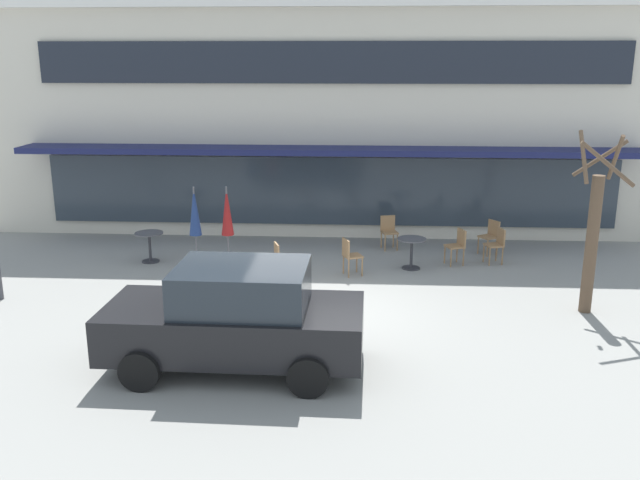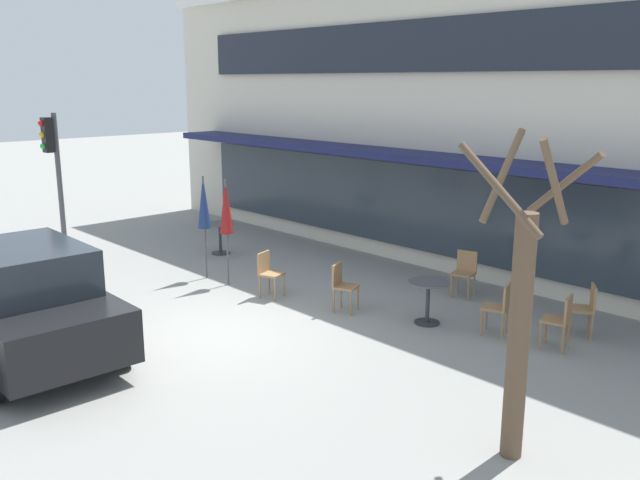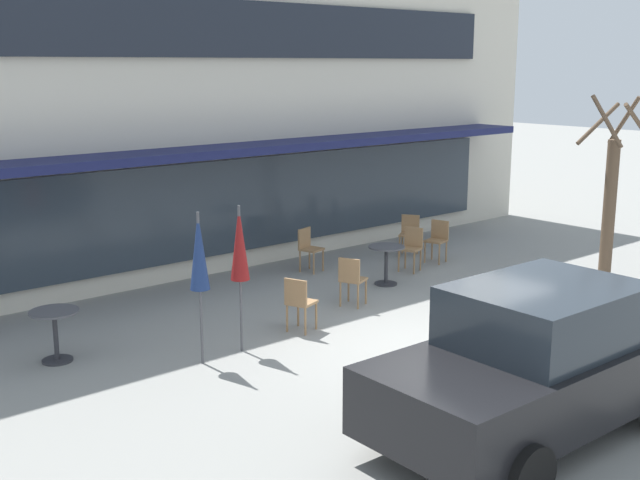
{
  "view_description": "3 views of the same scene",
  "coord_description": "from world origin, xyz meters",
  "px_view_note": "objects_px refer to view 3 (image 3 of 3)",
  "views": [
    {
      "loc": [
        0.86,
        -12.69,
        4.98
      ],
      "look_at": [
        -0.03,
        2.25,
        0.93
      ],
      "focal_mm": 38.0,
      "sensor_mm": 36.0,
      "label": 1
    },
    {
      "loc": [
        9.03,
        -5.79,
        4.12
      ],
      "look_at": [
        0.08,
        2.51,
        1.24
      ],
      "focal_mm": 38.0,
      "sensor_mm": 36.0,
      "label": 2
    },
    {
      "loc": [
        -8.56,
        -7.39,
        4.19
      ],
      "look_at": [
        0.21,
        2.86,
        1.21
      ],
      "focal_mm": 45.0,
      "sensor_mm": 36.0,
      "label": 3
    }
  ],
  "objects_px": {
    "cafe_table_near_wall": "(386,259)",
    "cafe_table_streetside": "(55,327)",
    "cafe_chair_5": "(308,246)",
    "cafe_chair_0": "(411,246)",
    "patio_umbrella_cream_folded": "(199,252)",
    "cafe_chair_3": "(409,232)",
    "cafe_chair_1": "(299,300)",
    "cafe_chair_2": "(438,238)",
    "cafe_chair_4": "(352,278)",
    "patio_umbrella_green_folded": "(240,244)",
    "street_tree": "(610,199)",
    "parked_sedan": "(537,362)"
  },
  "relations": [
    {
      "from": "cafe_table_near_wall",
      "to": "patio_umbrella_cream_folded",
      "type": "distance_m",
      "value": 5.23
    },
    {
      "from": "cafe_chair_1",
      "to": "parked_sedan",
      "type": "bearing_deg",
      "value": -92.61
    },
    {
      "from": "cafe_table_streetside",
      "to": "cafe_chair_3",
      "type": "xyz_separation_m",
      "value": [
        8.64,
        1.22,
        0.01
      ]
    },
    {
      "from": "patio_umbrella_green_folded",
      "to": "patio_umbrella_cream_folded",
      "type": "height_order",
      "value": "same"
    },
    {
      "from": "cafe_chair_4",
      "to": "street_tree",
      "type": "relative_size",
      "value": 0.25
    },
    {
      "from": "cafe_table_near_wall",
      "to": "cafe_table_streetside",
      "type": "bearing_deg",
      "value": 178.43
    },
    {
      "from": "cafe_chair_3",
      "to": "street_tree",
      "type": "xyz_separation_m",
      "value": [
        1.17,
        -4.09,
        1.13
      ]
    },
    {
      "from": "cafe_table_streetside",
      "to": "parked_sedan",
      "type": "relative_size",
      "value": 0.18
    },
    {
      "from": "patio_umbrella_cream_folded",
      "to": "cafe_chair_1",
      "type": "bearing_deg",
      "value": 4.97
    },
    {
      "from": "street_tree",
      "to": "cafe_table_near_wall",
      "type": "bearing_deg",
      "value": 140.97
    },
    {
      "from": "cafe_chair_3",
      "to": "cafe_chair_0",
      "type": "bearing_deg",
      "value": -135.12
    },
    {
      "from": "cafe_chair_3",
      "to": "cafe_chair_4",
      "type": "xyz_separation_m",
      "value": [
        -3.62,
        -2.02,
        0.0
      ]
    },
    {
      "from": "cafe_chair_3",
      "to": "parked_sedan",
      "type": "relative_size",
      "value": 0.21
    },
    {
      "from": "cafe_chair_1",
      "to": "street_tree",
      "type": "height_order",
      "value": "street_tree"
    },
    {
      "from": "cafe_chair_2",
      "to": "cafe_chair_4",
      "type": "relative_size",
      "value": 1.0
    },
    {
      "from": "cafe_chair_1",
      "to": "cafe_chair_5",
      "type": "distance_m",
      "value": 3.83
    },
    {
      "from": "cafe_chair_5",
      "to": "street_tree",
      "type": "relative_size",
      "value": 0.25
    },
    {
      "from": "cafe_chair_5",
      "to": "cafe_chair_2",
      "type": "bearing_deg",
      "value": -24.25
    },
    {
      "from": "cafe_table_streetside",
      "to": "patio_umbrella_cream_folded",
      "type": "bearing_deg",
      "value": -42.84
    },
    {
      "from": "cafe_table_near_wall",
      "to": "cafe_chair_4",
      "type": "distance_m",
      "value": 1.6
    },
    {
      "from": "cafe_table_near_wall",
      "to": "cafe_chair_1",
      "type": "xyz_separation_m",
      "value": [
        -3.04,
        -1.09,
        0.01
      ]
    },
    {
      "from": "cafe_chair_3",
      "to": "cafe_chair_4",
      "type": "distance_m",
      "value": 4.15
    },
    {
      "from": "cafe_table_near_wall",
      "to": "patio_umbrella_cream_folded",
      "type": "bearing_deg",
      "value": -165.83
    },
    {
      "from": "cafe_chair_5",
      "to": "cafe_chair_0",
      "type": "bearing_deg",
      "value": -39.27
    },
    {
      "from": "cafe_table_near_wall",
      "to": "street_tree",
      "type": "distance_m",
      "value": 4.42
    },
    {
      "from": "cafe_table_near_wall",
      "to": "cafe_chair_1",
      "type": "relative_size",
      "value": 0.85
    },
    {
      "from": "cafe_table_streetside",
      "to": "cafe_chair_4",
      "type": "relative_size",
      "value": 0.85
    },
    {
      "from": "patio_umbrella_cream_folded",
      "to": "cafe_chair_3",
      "type": "height_order",
      "value": "patio_umbrella_cream_folded"
    },
    {
      "from": "cafe_table_streetside",
      "to": "cafe_chair_1",
      "type": "relative_size",
      "value": 0.85
    },
    {
      "from": "patio_umbrella_green_folded",
      "to": "patio_umbrella_cream_folded",
      "type": "xyz_separation_m",
      "value": [
        -0.72,
        -0.06,
        0.0
      ]
    },
    {
      "from": "patio_umbrella_green_folded",
      "to": "cafe_chair_5",
      "type": "relative_size",
      "value": 2.47
    },
    {
      "from": "patio_umbrella_cream_folded",
      "to": "cafe_chair_0",
      "type": "xyz_separation_m",
      "value": [
        6.11,
        1.67,
        -1.1
      ]
    },
    {
      "from": "patio_umbrella_green_folded",
      "to": "street_tree",
      "type": "distance_m",
      "value": 7.7
    },
    {
      "from": "cafe_chair_4",
      "to": "cafe_table_near_wall",
      "type": "bearing_deg",
      "value": 22.62
    },
    {
      "from": "patio_umbrella_cream_folded",
      "to": "cafe_chair_2",
      "type": "xyz_separation_m",
      "value": [
        7.1,
        1.83,
        -1.1
      ]
    },
    {
      "from": "cafe_chair_2",
      "to": "cafe_chair_1",
      "type": "bearing_deg",
      "value": -162.21
    },
    {
      "from": "cafe_table_streetside",
      "to": "parked_sedan",
      "type": "distance_m",
      "value": 6.66
    },
    {
      "from": "cafe_chair_5",
      "to": "patio_umbrella_cream_folded",
      "type": "bearing_deg",
      "value": -146.05
    },
    {
      "from": "cafe_chair_0",
      "to": "street_tree",
      "type": "bearing_deg",
      "value": -55.22
    },
    {
      "from": "patio_umbrella_green_folded",
      "to": "cafe_table_streetside",
      "type": "bearing_deg",
      "value": 148.77
    },
    {
      "from": "cafe_chair_4",
      "to": "parked_sedan",
      "type": "relative_size",
      "value": 0.21
    },
    {
      "from": "street_tree",
      "to": "patio_umbrella_green_folded",
      "type": "bearing_deg",
      "value": 168.83
    },
    {
      "from": "cafe_chair_3",
      "to": "parked_sedan",
      "type": "height_order",
      "value": "parked_sedan"
    },
    {
      "from": "cafe_chair_1",
      "to": "cafe_chair_5",
      "type": "bearing_deg",
      "value": 48.02
    },
    {
      "from": "cafe_chair_0",
      "to": "cafe_chair_1",
      "type": "height_order",
      "value": "same"
    },
    {
      "from": "patio_umbrella_cream_folded",
      "to": "cafe_chair_0",
      "type": "height_order",
      "value": "patio_umbrella_cream_folded"
    },
    {
      "from": "cafe_chair_3",
      "to": "street_tree",
      "type": "distance_m",
      "value": 4.4
    },
    {
      "from": "cafe_table_streetside",
      "to": "cafe_chair_2",
      "type": "xyz_separation_m",
      "value": [
        8.64,
        0.4,
        0.01
      ]
    },
    {
      "from": "cafe_table_near_wall",
      "to": "cafe_chair_4",
      "type": "xyz_separation_m",
      "value": [
        -1.48,
        -0.62,
        0.01
      ]
    },
    {
      "from": "cafe_chair_1",
      "to": "cafe_chair_3",
      "type": "height_order",
      "value": "same"
    }
  ]
}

